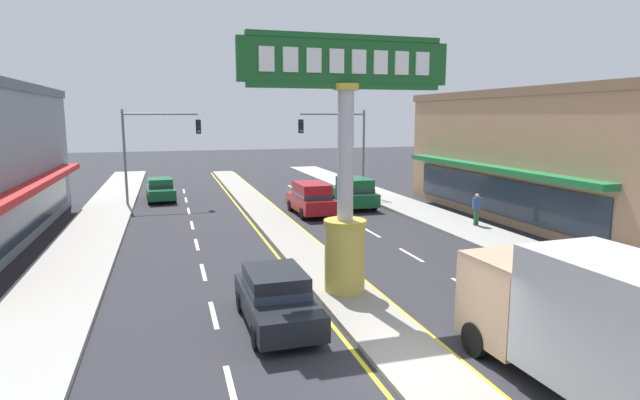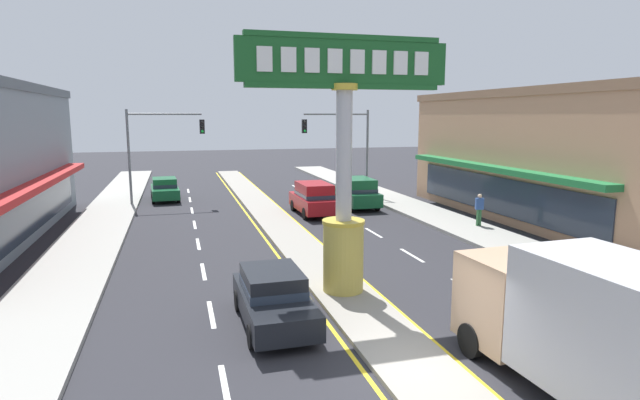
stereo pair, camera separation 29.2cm
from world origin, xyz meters
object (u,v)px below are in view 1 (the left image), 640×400
storefront_right (558,155)px  suv_near_right_lane (354,192)px  sedan_far_left_oncoming (276,297)px  traffic_light_right_side (340,138)px  sedan_near_left_lane (161,189)px  box_truck_mid_left_lane (609,329)px  traffic_light_left_side (153,140)px  pedestrian_near_kerb (477,207)px  district_sign (345,174)px  suv_far_right_lane (311,198)px

storefront_right → suv_near_right_lane: bearing=147.4°
sedan_far_left_oncoming → storefront_right: bearing=30.2°
traffic_light_right_side → sedan_near_left_lane: (-12.16, 2.69, -3.46)m
box_truck_mid_left_lane → sedan_far_left_oncoming: bearing=131.4°
traffic_light_right_side → suv_near_right_lane: traffic_light_right_side is taller
traffic_light_right_side → suv_near_right_lane: bearing=-94.5°
storefront_right → traffic_light_right_side: bearing=134.0°
traffic_light_right_side → storefront_right: bearing=-46.0°
traffic_light_left_side → traffic_light_right_side: size_ratio=1.00×
traffic_light_left_side → box_truck_mid_left_lane: 28.98m
box_truck_mid_left_lane → pedestrian_near_kerb: size_ratio=4.22×
traffic_light_left_side → sedan_near_left_lane: bearing=82.2°
storefront_right → sedan_near_left_lane: bearing=149.8°
traffic_light_right_side → sedan_near_left_lane: size_ratio=1.41×
traffic_light_right_side → suv_near_right_lane: size_ratio=1.33×
district_sign → storefront_right: bearing=29.5°
district_sign → traffic_light_right_side: bearing=71.9°
traffic_light_right_side → suv_near_right_lane: 4.90m
district_sign → suv_far_right_lane: size_ratio=1.75×
storefront_right → box_truck_mid_left_lane: bearing=-128.0°
traffic_light_right_side → suv_near_right_lane: (-0.29, -3.64, -3.26)m
traffic_light_right_side → suv_far_right_lane: size_ratio=1.34×
district_sign → suv_far_right_lane: bearing=79.1°
sedan_far_left_oncoming → district_sign: bearing=34.1°
storefront_right → suv_far_right_lane: bearing=160.4°
storefront_right → box_truck_mid_left_lane: size_ratio=2.85×
traffic_light_right_side → box_truck_mid_left_lane: 27.17m
district_sign → storefront_right: district_sign is taller
district_sign → traffic_light_left_side: size_ratio=1.30×
suv_near_right_lane → sedan_far_left_oncoming: 19.14m
district_sign → sedan_far_left_oncoming: (-2.63, -1.78, -3.18)m
suv_near_right_lane → sedan_far_left_oncoming: bearing=-116.6°
traffic_light_left_side → pedestrian_near_kerb: bearing=-36.8°
box_truck_mid_left_lane → sedan_near_left_lane: bearing=106.3°
suv_near_right_lane → storefront_right: bearing=-32.6°
traffic_light_right_side → box_truck_mid_left_lane: (-3.51, -26.82, -2.55)m
storefront_right → traffic_light_left_side: size_ratio=3.22×
suv_near_right_lane → pedestrian_near_kerb: bearing=-63.3°
sedan_near_left_lane → box_truck_mid_left_lane: box_truck_mid_left_lane is taller
traffic_light_left_side → suv_far_right_lane: (8.85, -5.90, -3.26)m
storefront_right → sedan_far_left_oncoming: 21.59m
district_sign → box_truck_mid_left_lane: district_sign is taller
district_sign → box_truck_mid_left_lane: size_ratio=1.16×
suv_near_right_lane → traffic_light_left_side: bearing=160.6°
suv_far_right_lane → sedan_near_left_lane: bearing=137.1°
sedan_near_left_lane → sedan_far_left_oncoming: (3.30, -23.45, 0.00)m
storefront_right → suv_far_right_lane: 14.28m
suv_far_right_lane → district_sign: bearing=-100.9°
storefront_right → pedestrian_near_kerb: (-6.03, -1.41, -2.50)m
storefront_right → pedestrian_near_kerb: size_ratio=12.03×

